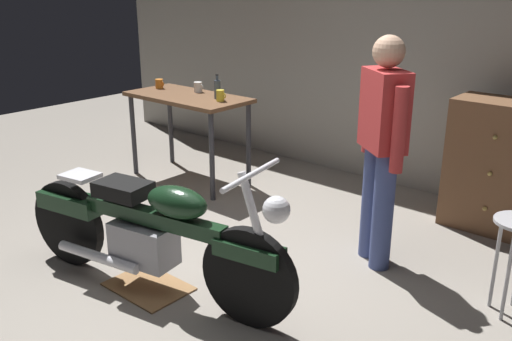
{
  "coord_description": "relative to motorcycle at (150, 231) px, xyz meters",
  "views": [
    {
      "loc": [
        2.55,
        -2.33,
        2.03
      ],
      "look_at": [
        -0.06,
        0.7,
        0.65
      ],
      "focal_mm": 39.45,
      "sensor_mm": 36.0,
      "label": 1
    }
  ],
  "objects": [
    {
      "name": "mug_white_ceramic",
      "position": [
        -1.49,
        1.88,
        0.5
      ],
      "size": [
        0.12,
        0.08,
        0.1
      ],
      "color": "white",
      "rests_on": "workbench"
    },
    {
      "name": "ground_plane",
      "position": [
        0.17,
        0.23,
        -0.45
      ],
      "size": [
        12.0,
        12.0,
        0.0
      ],
      "primitive_type": "plane",
      "color": "gray"
    },
    {
      "name": "back_wall",
      "position": [
        0.17,
        3.03,
        1.1
      ],
      "size": [
        8.0,
        0.12,
        3.1
      ],
      "primitive_type": "cube",
      "color": "gray",
      "rests_on": "ground_plane"
    },
    {
      "name": "workbench",
      "position": [
        -1.46,
        1.7,
        0.34
      ],
      "size": [
        1.3,
        0.64,
        0.9
      ],
      "color": "brown",
      "rests_on": "ground_plane"
    },
    {
      "name": "drip_tray",
      "position": [
        -0.06,
        0.0,
        -0.44
      ],
      "size": [
        0.56,
        0.4,
        0.01
      ],
      "primitive_type": "cube",
      "color": "olive",
      "rests_on": "ground_plane"
    },
    {
      "name": "motorcycle",
      "position": [
        0.0,
        0.0,
        0.0
      ],
      "size": [
        2.17,
        0.73,
        1.0
      ],
      "rotation": [
        0.0,
        0.0,
        0.18
      ],
      "color": "black",
      "rests_on": "ground_plane"
    },
    {
      "name": "mug_orange_travel",
      "position": [
        -1.95,
        1.75,
        0.5
      ],
      "size": [
        0.12,
        0.08,
        0.1
      ],
      "color": "orange",
      "rests_on": "workbench"
    },
    {
      "name": "wooden_dresser",
      "position": [
        1.39,
        2.53,
        0.1
      ],
      "size": [
        0.8,
        0.47,
        1.1
      ],
      "color": "brown",
      "rests_on": "ground_plane"
    },
    {
      "name": "bottle",
      "position": [
        -1.1,
        1.77,
        0.55
      ],
      "size": [
        0.06,
        0.06,
        0.24
      ],
      "color": "#3F4C59",
      "rests_on": "workbench"
    },
    {
      "name": "person_standing",
      "position": [
        0.92,
        1.36,
        0.48
      ],
      "size": [
        0.47,
        0.4,
        1.67
      ],
      "rotation": [
        0.0,
        0.0,
        2.49
      ],
      "color": "#414E86",
      "rests_on": "ground_plane"
    },
    {
      "name": "mug_yellow_tall",
      "position": [
        -1.0,
        1.71,
        0.51
      ],
      "size": [
        0.11,
        0.08,
        0.11
      ],
      "color": "yellow",
      "rests_on": "workbench"
    }
  ]
}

